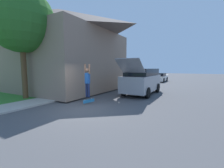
% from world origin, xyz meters
% --- Properties ---
extents(ground_plane, '(120.00, 120.00, 0.00)m').
position_xyz_m(ground_plane, '(0.00, 0.00, 0.00)').
color(ground_plane, '#49494C').
extents(lawn, '(10.00, 80.00, 0.08)m').
position_xyz_m(lawn, '(-8.00, 6.00, 0.04)').
color(lawn, '#387F2D').
rests_on(lawn, ground_plane).
extents(sidewalk, '(1.80, 80.00, 0.10)m').
position_xyz_m(sidewalk, '(-3.60, 6.00, 0.05)').
color(sidewalk, '#ADA89E').
rests_on(sidewalk, ground_plane).
extents(house, '(11.68, 9.64, 7.92)m').
position_xyz_m(house, '(-7.16, 4.84, 4.18)').
color(house, '#89705B').
rests_on(house, lawn).
extents(lawn_tree_near, '(4.30, 4.30, 7.43)m').
position_xyz_m(lawn_tree_near, '(-5.21, -0.01, 5.34)').
color(lawn_tree_near, brown).
rests_on(lawn_tree_near, lawn).
extents(suv_parked, '(2.13, 5.69, 2.81)m').
position_xyz_m(suv_parked, '(1.15, 6.12, 1.14)').
color(suv_parked, gray).
rests_on(suv_parked, ground_plane).
extents(car_down_street, '(1.87, 4.51, 1.37)m').
position_xyz_m(car_down_street, '(-0.11, 18.87, 0.65)').
color(car_down_street, silver).
rests_on(car_down_street, ground_plane).
extents(skateboarder, '(0.41, 0.23, 1.97)m').
position_xyz_m(skateboarder, '(-0.52, 1.04, 1.45)').
color(skateboarder, '#192347').
rests_on(skateboarder, ground_plane).
extents(skateboard, '(0.30, 0.74, 0.25)m').
position_xyz_m(skateboard, '(-0.42, 1.01, 0.21)').
color(skateboard, '#236B99').
rests_on(skateboard, ground_plane).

